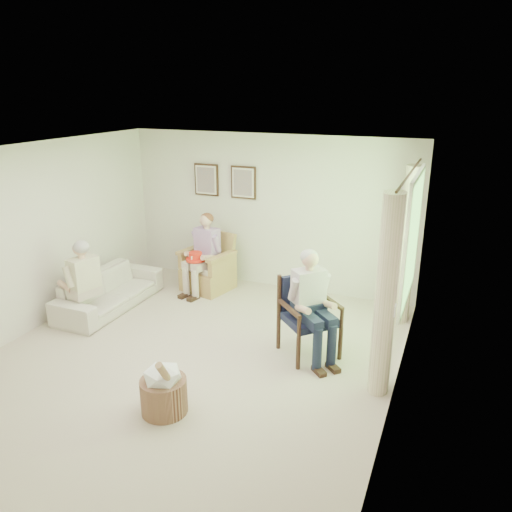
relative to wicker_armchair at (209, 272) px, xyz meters
The scene contains 18 objects.
floor 2.37m from the wicker_armchair, 68.11° to the right, with size 5.50×5.50×0.00m, color beige.
back_wall 1.44m from the wicker_armchair, 32.92° to the left, with size 5.00×0.04×2.60m, color silver.
left_wall 2.90m from the wicker_armchair, 126.64° to the right, with size 0.04×5.50×2.60m, color silver.
right_wall 4.14m from the wicker_armchair, 32.87° to the right, with size 0.04×5.50×2.60m, color silver.
ceiling 3.29m from the wicker_armchair, 68.11° to the right, with size 5.00×5.50×0.02m, color white.
window 3.71m from the wicker_armchair, 16.39° to the right, with size 0.13×2.50×1.63m.
curtain_left 3.85m from the wicker_armchair, 31.46° to the right, with size 0.34×0.34×2.30m, color beige.
curtain_right 3.32m from the wicker_armchair, ahead, with size 0.34×0.34×2.30m, color beige.
framed_print_left 1.59m from the wicker_armchair, 117.31° to the left, with size 0.45×0.05×0.55m.
framed_print_right 1.62m from the wicker_armchair, 51.12° to the left, with size 0.45×0.05×0.55m.
wicker_armchair is the anchor object (origin of this frame).
wood_armchair 2.64m from the wicker_armchair, 32.08° to the right, with size 0.66×0.62×1.01m.
sofa 1.68m from the wicker_armchair, 129.85° to the right, with size 0.74×1.91×0.56m, color silver.
person_wicker 0.47m from the wicker_armchair, 90.00° to the right, with size 0.40×0.63×1.31m.
person_dark 2.77m from the wicker_armchair, 35.05° to the right, with size 0.40×0.62×1.39m.
person_sofa 2.20m from the wicker_armchair, 119.75° to the right, with size 0.42×0.62×1.23m.
red_hat 0.49m from the wicker_armchair, 100.18° to the right, with size 0.31×0.31×0.14m.
hatbox 3.46m from the wicker_armchair, 70.26° to the right, with size 0.65×0.65×0.73m.
Camera 1 is at (2.93, -4.89, 3.30)m, focal length 35.00 mm.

